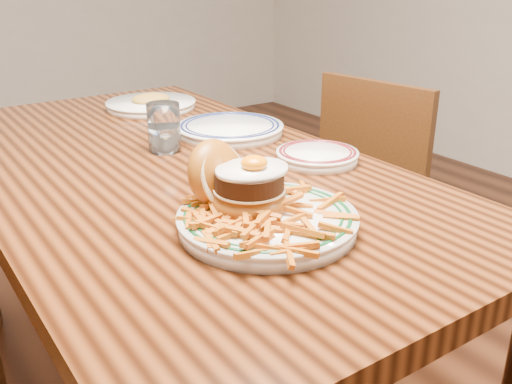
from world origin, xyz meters
TOP-DOWN VIEW (x-y plane):
  - table at (0.00, 0.00)m, footprint 0.85×1.60m
  - chair_right at (0.82, 0.04)m, footprint 0.46×0.46m
  - main_plate at (-0.03, -0.42)m, footprint 0.32×0.34m
  - side_plate at (0.29, -0.20)m, footprint 0.19×0.20m
  - rear_plate at (0.24, 0.11)m, footprint 0.29×0.29m
  - water_glass at (0.03, 0.08)m, footprint 0.08×0.08m
  - far_plate at (0.19, 0.50)m, footprint 0.29×0.29m

SIDE VIEW (x-z plane):
  - chair_right at x=0.82m, z-range 0.03..0.89m
  - table at x=0.00m, z-range 0.29..1.04m
  - far_plate at x=0.19m, z-range 0.74..0.79m
  - side_plate at x=0.29m, z-range 0.75..0.78m
  - rear_plate at x=0.24m, z-range 0.75..0.78m
  - main_plate at x=-0.03m, z-range 0.72..0.87m
  - water_glass at x=0.03m, z-range 0.74..0.86m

